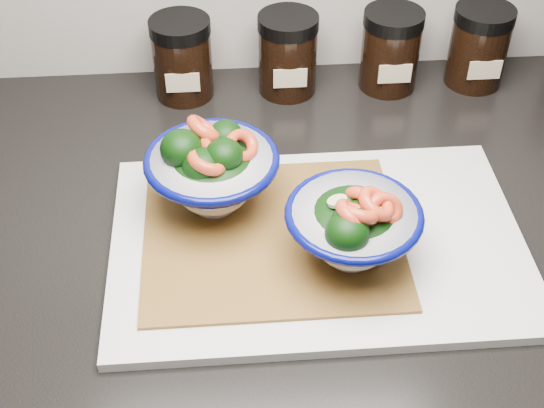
{
  "coord_description": "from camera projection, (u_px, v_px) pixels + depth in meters",
  "views": [
    {
      "loc": [
        -0.26,
        0.79,
        1.49
      ],
      "look_at": [
        -0.21,
        1.38,
        0.96
      ],
      "focal_mm": 50.0,
      "sensor_mm": 36.0,
      "label": 1
    }
  ],
  "objects": [
    {
      "name": "spice_jar_d",
      "position": [
        479.0,
        46.0,
        1.04
      ],
      "size": [
        0.08,
        0.08,
        0.11
      ],
      "color": "black",
      "rests_on": "countertop"
    },
    {
      "name": "spice_jar_b",
      "position": [
        288.0,
        54.0,
        1.03
      ],
      "size": [
        0.08,
        0.08,
        0.11
      ],
      "color": "black",
      "rests_on": "countertop"
    },
    {
      "name": "bowl_right",
      "position": [
        353.0,
        227.0,
        0.77
      ],
      "size": [
        0.14,
        0.14,
        0.1
      ],
      "rotation": [
        0.0,
        0.0,
        0.18
      ],
      "color": "white",
      "rests_on": "bamboo_mat"
    },
    {
      "name": "spice_jar_c",
      "position": [
        391.0,
        50.0,
        1.04
      ],
      "size": [
        0.08,
        0.08,
        0.11
      ],
      "color": "black",
      "rests_on": "countertop"
    },
    {
      "name": "spice_jar_a",
      "position": [
        182.0,
        58.0,
        1.02
      ],
      "size": [
        0.08,
        0.08,
        0.11
      ],
      "color": "black",
      "rests_on": "countertop"
    },
    {
      "name": "cutting_board",
      "position": [
        317.0,
        243.0,
        0.83
      ],
      "size": [
        0.45,
        0.3,
        0.01
      ],
      "primitive_type": "cube",
      "color": "silver",
      "rests_on": "countertop"
    },
    {
      "name": "bowl_left",
      "position": [
        211.0,
        170.0,
        0.83
      ],
      "size": [
        0.15,
        0.15,
        0.11
      ],
      "rotation": [
        0.0,
        0.0,
        0.0
      ],
      "color": "white",
      "rests_on": "bamboo_mat"
    },
    {
      "name": "countertop",
      "position": [
        444.0,
        208.0,
        0.91
      ],
      "size": [
        3.5,
        0.6,
        0.04
      ],
      "primitive_type": "cube",
      "color": "black",
      "rests_on": "cabinet"
    },
    {
      "name": "bamboo_mat",
      "position": [
        272.0,
        235.0,
        0.83
      ],
      "size": [
        0.28,
        0.24,
        0.0
      ],
      "primitive_type": "cube",
      "color": "olive",
      "rests_on": "cutting_board"
    }
  ]
}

